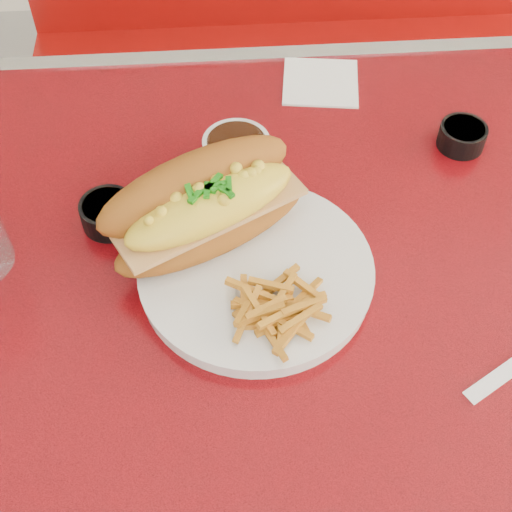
{
  "coord_description": "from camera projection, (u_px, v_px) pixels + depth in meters",
  "views": [
    {
      "loc": [
        -0.19,
        -0.51,
        1.43
      ],
      "look_at": [
        -0.16,
        -0.02,
        0.81
      ],
      "focal_mm": 50.0,
      "sensor_mm": 36.0,
      "label": 1
    }
  ],
  "objects": [
    {
      "name": "fork",
      "position": [
        310.0,
        277.0,
        0.8
      ],
      "size": [
        0.02,
        0.13,
        0.0
      ],
      "rotation": [
        0.0,
        0.0,
        1.48
      ],
      "color": "silver",
      "rests_on": "dinner_plate"
    },
    {
      "name": "dinner_plate",
      "position": [
        256.0,
        272.0,
        0.82
      ],
      "size": [
        0.31,
        0.31,
        0.02
      ],
      "rotation": [
        0.0,
        0.0,
        0.15
      ],
      "color": "silver",
      "rests_on": "diner_table"
    },
    {
      "name": "sauce_cup_left",
      "position": [
        108.0,
        213.0,
        0.86
      ],
      "size": [
        0.09,
        0.09,
        0.03
      ],
      "rotation": [
        0.0,
        0.0,
        -0.34
      ],
      "color": "black",
      "rests_on": "diner_table"
    },
    {
      "name": "paper_napkin",
      "position": [
        321.0,
        82.0,
        1.04
      ],
      "size": [
        0.12,
        0.12,
        0.0
      ],
      "primitive_type": "cube",
      "rotation": [
        0.0,
        0.0,
        -0.14
      ],
      "color": "white",
      "rests_on": "diner_table"
    },
    {
      "name": "booth_bench_far",
      "position": [
        296.0,
        117.0,
        1.73
      ],
      "size": [
        1.2,
        0.51,
        0.9
      ],
      "color": "maroon",
      "rests_on": "ground"
    },
    {
      "name": "fries_pile",
      "position": [
        281.0,
        305.0,
        0.76
      ],
      "size": [
        0.11,
        0.11,
        0.03
      ],
      "primitive_type": null,
      "rotation": [
        0.0,
        0.0,
        0.21
      ],
      "color": "orange",
      "rests_on": "dinner_plate"
    },
    {
      "name": "ground",
      "position": [
        332.0,
        489.0,
        1.45
      ],
      "size": [
        8.0,
        8.0,
        0.0
      ],
      "primitive_type": "plane",
      "color": "silver",
      "rests_on": "ground"
    },
    {
      "name": "diner_table",
      "position": [
        369.0,
        327.0,
        0.97
      ],
      "size": [
        1.23,
        0.83,
        0.77
      ],
      "color": "red",
      "rests_on": "ground"
    },
    {
      "name": "mac_hoagie",
      "position": [
        206.0,
        205.0,
        0.81
      ],
      "size": [
        0.27,
        0.22,
        0.11
      ],
      "rotation": [
        0.0,
        0.0,
        0.49
      ],
      "color": "#985418",
      "rests_on": "dinner_plate"
    },
    {
      "name": "gravy_ramekin",
      "position": [
        237.0,
        153.0,
        0.91
      ],
      "size": [
        0.1,
        0.1,
        0.05
      ],
      "rotation": [
        0.0,
        0.0,
        -0.16
      ],
      "color": "silver",
      "rests_on": "diner_table"
    },
    {
      "name": "sauce_cup_right",
      "position": [
        462.0,
        135.0,
        0.95
      ],
      "size": [
        0.07,
        0.07,
        0.03
      ],
      "rotation": [
        0.0,
        0.0,
        0.07
      ],
      "color": "black",
      "rests_on": "diner_table"
    }
  ]
}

